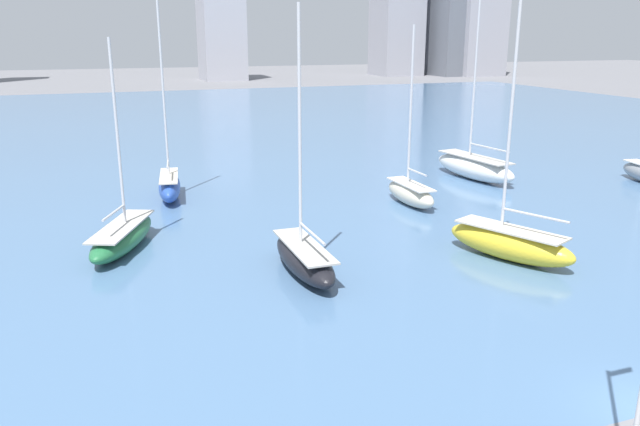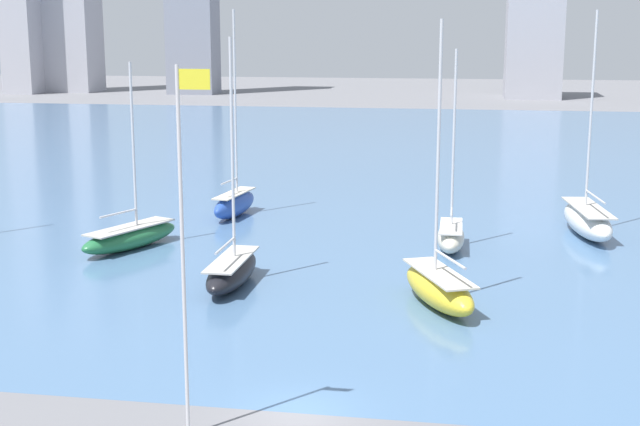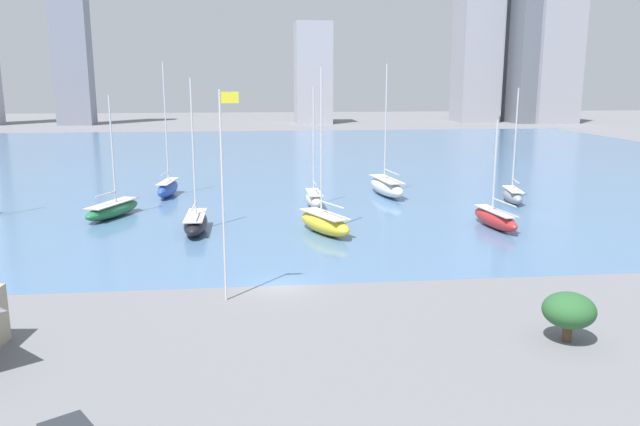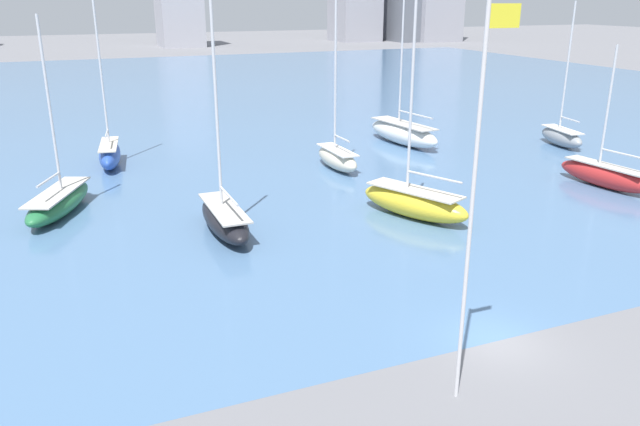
% 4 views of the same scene
% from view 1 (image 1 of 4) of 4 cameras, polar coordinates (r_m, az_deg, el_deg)
% --- Properties ---
extents(harbor_water, '(180.00, 140.00, 0.00)m').
position_cam_1_polar(harbor_water, '(86.78, -8.00, 7.34)').
color(harbor_water, '#4C7099').
rests_on(harbor_water, ground_plane).
extents(sailboat_black, '(2.14, 7.99, 14.40)m').
position_cam_1_polar(sailboat_black, '(34.62, -1.46, -4.05)').
color(sailboat_black, black).
rests_on(sailboat_black, harbor_water).
extents(sailboat_cream, '(1.91, 6.57, 13.56)m').
position_cam_1_polar(sailboat_cream, '(49.19, 8.27, 1.91)').
color(sailboat_cream, beige).
rests_on(sailboat_cream, harbor_water).
extents(sailboat_blue, '(2.64, 7.45, 16.37)m').
position_cam_1_polar(sailboat_blue, '(51.87, -13.60, 2.53)').
color(sailboat_blue, '#284CA8').
rests_on(sailboat_blue, harbor_water).
extents(sailboat_yellow, '(5.33, 8.24, 15.34)m').
position_cam_1_polar(sailboat_yellow, '(38.41, 16.95, -2.54)').
color(sailboat_yellow, yellow).
rests_on(sailboat_yellow, harbor_water).
extents(sailboat_green, '(5.47, 8.88, 12.70)m').
position_cam_1_polar(sailboat_green, '(40.35, -17.61, -1.99)').
color(sailboat_green, '#236B3D').
rests_on(sailboat_green, harbor_water).
extents(sailboat_white, '(3.74, 10.28, 16.18)m').
position_cam_1_polar(sailboat_white, '(59.14, 13.93, 4.13)').
color(sailboat_white, white).
rests_on(sailboat_white, harbor_water).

